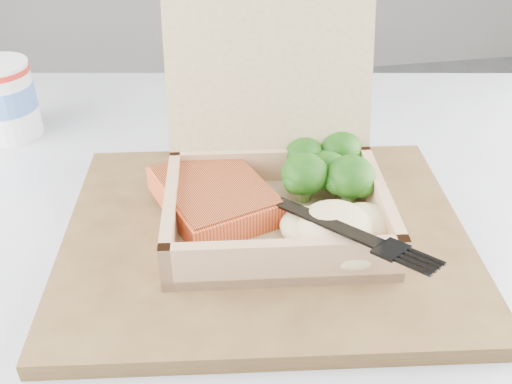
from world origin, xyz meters
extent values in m
cube|color=silver|center=(0.22, -0.19, 0.74)|extent=(1.01, 1.01, 0.03)
cube|color=brown|center=(0.22, -0.15, 0.76)|extent=(0.40, 0.34, 0.02)
cube|color=tan|center=(0.23, -0.16, 0.78)|extent=(0.21, 0.17, 0.01)
cube|color=tan|center=(0.14, -0.14, 0.79)|extent=(0.03, 0.15, 0.04)
cube|color=tan|center=(0.33, -0.17, 0.79)|extent=(0.03, 0.15, 0.04)
cube|color=tan|center=(0.22, -0.23, 0.79)|extent=(0.20, 0.03, 0.04)
cube|color=tan|center=(0.24, -0.09, 0.79)|extent=(0.20, 0.03, 0.04)
cube|color=tan|center=(0.25, -0.06, 0.88)|extent=(0.20, 0.08, 0.15)
cube|color=#FA6130|center=(0.18, -0.12, 0.79)|extent=(0.12, 0.14, 0.02)
ellipsoid|color=beige|center=(0.28, -0.20, 0.80)|extent=(0.10, 0.09, 0.04)
cube|color=black|center=(0.23, -0.15, 0.81)|extent=(0.07, 0.11, 0.02)
cube|color=black|center=(0.27, -0.23, 0.81)|extent=(0.05, 0.06, 0.01)
cylinder|color=silver|center=(-0.04, 0.11, 0.80)|extent=(0.07, 0.07, 0.09)
cylinder|color=#4874BF|center=(-0.04, 0.11, 0.81)|extent=(0.07, 0.07, 0.03)
cube|color=white|center=(0.25, 0.04, 0.76)|extent=(0.15, 0.17, 0.00)
camera|label=1|loc=(0.14, -0.56, 1.10)|focal=40.00mm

